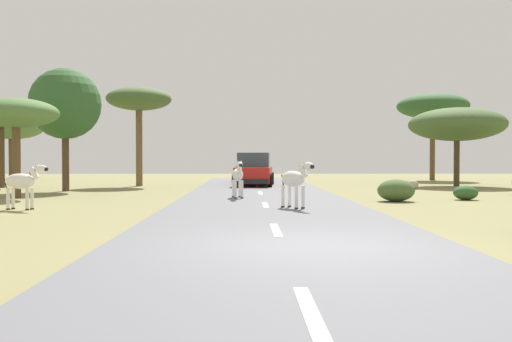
{
  "coord_description": "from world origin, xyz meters",
  "views": [
    {
      "loc": [
        -1.07,
        -9.12,
        1.49
      ],
      "look_at": [
        -0.71,
        10.65,
        1.04
      ],
      "focal_mm": 38.96,
      "sensor_mm": 36.0,
      "label": 1
    }
  ],
  "objects_px": {
    "zebra_0": "(238,175)",
    "tree_0": "(1,116)",
    "car_1": "(254,171)",
    "tree_7": "(11,129)",
    "car_0": "(252,169)",
    "zebra_3": "(295,179)",
    "bush_0": "(466,193)",
    "tree_2": "(433,107)",
    "tree_4": "(139,101)",
    "tree_1": "(16,114)",
    "tree_5": "(65,104)",
    "zebra_1": "(22,182)",
    "tree_6": "(457,125)",
    "rock_1": "(412,185)",
    "bush_1": "(396,190)"
  },
  "relations": [
    {
      "from": "zebra_0",
      "to": "tree_0",
      "type": "bearing_deg",
      "value": -42.42
    },
    {
      "from": "car_0",
      "to": "tree_2",
      "type": "distance_m",
      "value": 13.68
    },
    {
      "from": "tree_7",
      "to": "tree_6",
      "type": "bearing_deg",
      "value": -18.05
    },
    {
      "from": "zebra_1",
      "to": "tree_2",
      "type": "xyz_separation_m",
      "value": [
        19.39,
        21.94,
        4.26
      ]
    },
    {
      "from": "tree_1",
      "to": "bush_1",
      "type": "distance_m",
      "value": 14.26
    },
    {
      "from": "tree_1",
      "to": "tree_5",
      "type": "relative_size",
      "value": 0.67
    },
    {
      "from": "rock_1",
      "to": "bush_1",
      "type": "bearing_deg",
      "value": -110.69
    },
    {
      "from": "car_1",
      "to": "tree_7",
      "type": "xyz_separation_m",
      "value": [
        -16.64,
        9.16,
        2.71
      ]
    },
    {
      "from": "bush_0",
      "to": "zebra_0",
      "type": "bearing_deg",
      "value": 176.98
    },
    {
      "from": "tree_0",
      "to": "tree_7",
      "type": "xyz_separation_m",
      "value": [
        -3.76,
        10.13,
        -0.08
      ]
    },
    {
      "from": "tree_4",
      "to": "tree_7",
      "type": "distance_m",
      "value": 13.5
    },
    {
      "from": "rock_1",
      "to": "car_0",
      "type": "bearing_deg",
      "value": 133.61
    },
    {
      "from": "bush_1",
      "to": "zebra_1",
      "type": "bearing_deg",
      "value": -166.2
    },
    {
      "from": "tree_0",
      "to": "tree_1",
      "type": "relative_size",
      "value": 1.14
    },
    {
      "from": "zebra_0",
      "to": "zebra_3",
      "type": "height_order",
      "value": "zebra_3"
    },
    {
      "from": "car_0",
      "to": "tree_7",
      "type": "xyz_separation_m",
      "value": [
        -16.59,
        3.98,
        2.71
      ]
    },
    {
      "from": "zebra_3",
      "to": "tree_0",
      "type": "bearing_deg",
      "value": -75.66
    },
    {
      "from": "tree_1",
      "to": "bush_1",
      "type": "bearing_deg",
      "value": -8.16
    },
    {
      "from": "zebra_1",
      "to": "car_0",
      "type": "height_order",
      "value": "car_0"
    },
    {
      "from": "car_1",
      "to": "tree_2",
      "type": "relative_size",
      "value": 0.75
    },
    {
      "from": "zebra_0",
      "to": "car_1",
      "type": "xyz_separation_m",
      "value": [
        0.72,
        9.28,
        -0.03
      ]
    },
    {
      "from": "zebra_0",
      "to": "tree_4",
      "type": "height_order",
      "value": "tree_4"
    },
    {
      "from": "car_0",
      "to": "zebra_1",
      "type": "bearing_deg",
      "value": -108.08
    },
    {
      "from": "tree_4",
      "to": "tree_5",
      "type": "xyz_separation_m",
      "value": [
        -2.43,
        -4.72,
        -0.66
      ]
    },
    {
      "from": "zebra_0",
      "to": "zebra_1",
      "type": "height_order",
      "value": "zebra_0"
    },
    {
      "from": "car_0",
      "to": "tree_4",
      "type": "height_order",
      "value": "tree_4"
    },
    {
      "from": "zebra_1",
      "to": "tree_0",
      "type": "xyz_separation_m",
      "value": [
        -5.96,
        12.27,
        2.82
      ]
    },
    {
      "from": "zebra_0",
      "to": "car_1",
      "type": "height_order",
      "value": "car_1"
    },
    {
      "from": "zebra_1",
      "to": "bush_0",
      "type": "distance_m",
      "value": 14.81
    },
    {
      "from": "zebra_0",
      "to": "tree_1",
      "type": "xyz_separation_m",
      "value": [
        -8.36,
        0.89,
        2.28
      ]
    },
    {
      "from": "zebra_3",
      "to": "car_1",
      "type": "xyz_separation_m",
      "value": [
        -0.98,
        13.43,
        -0.03
      ]
    },
    {
      "from": "zebra_1",
      "to": "tree_4",
      "type": "height_order",
      "value": "tree_4"
    },
    {
      "from": "tree_4",
      "to": "rock_1",
      "type": "height_order",
      "value": "tree_4"
    },
    {
      "from": "tree_5",
      "to": "rock_1",
      "type": "bearing_deg",
      "value": 4.23
    },
    {
      "from": "tree_1",
      "to": "tree_2",
      "type": "distance_m",
      "value": 27.57
    },
    {
      "from": "bush_1",
      "to": "zebra_3",
      "type": "bearing_deg",
      "value": -141.06
    },
    {
      "from": "tree_7",
      "to": "rock_1",
      "type": "xyz_separation_m",
      "value": [
        24.25,
        -12.01,
        -3.33
      ]
    },
    {
      "from": "zebra_1",
      "to": "tree_4",
      "type": "xyz_separation_m",
      "value": [
        0.72,
        13.91,
        3.81
      ]
    },
    {
      "from": "zebra_1",
      "to": "car_0",
      "type": "bearing_deg",
      "value": 171.7
    },
    {
      "from": "tree_0",
      "to": "bush_0",
      "type": "distance_m",
      "value": 22.39
    },
    {
      "from": "tree_0",
      "to": "tree_5",
      "type": "relative_size",
      "value": 0.77
    },
    {
      "from": "tree_5",
      "to": "tree_6",
      "type": "relative_size",
      "value": 1.09
    },
    {
      "from": "tree_6",
      "to": "bush_0",
      "type": "distance_m",
      "value": 10.91
    },
    {
      "from": "tree_1",
      "to": "tree_7",
      "type": "bearing_deg",
      "value": 113.32
    },
    {
      "from": "tree_4",
      "to": "rock_1",
      "type": "bearing_deg",
      "value": -14.3
    },
    {
      "from": "tree_4",
      "to": "tree_5",
      "type": "relative_size",
      "value": 0.95
    },
    {
      "from": "tree_2",
      "to": "tree_0",
      "type": "bearing_deg",
      "value": -159.11
    },
    {
      "from": "tree_0",
      "to": "zebra_3",
      "type": "bearing_deg",
      "value": -41.95
    },
    {
      "from": "zebra_3",
      "to": "bush_0",
      "type": "height_order",
      "value": "zebra_3"
    },
    {
      "from": "tree_4",
      "to": "zebra_0",
      "type": "bearing_deg",
      "value": -61.15
    }
  ]
}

